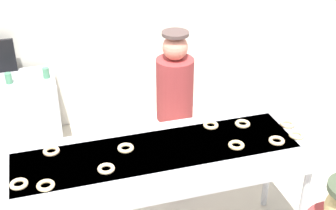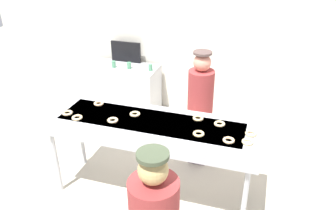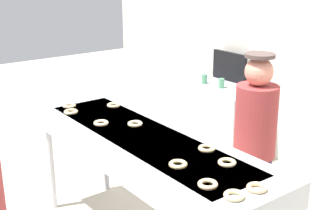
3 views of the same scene
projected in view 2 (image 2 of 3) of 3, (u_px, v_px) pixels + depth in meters
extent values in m
plane|color=beige|center=(153.00, 192.00, 4.26)|extent=(16.00, 16.00, 0.00)
cube|color=silver|center=(199.00, 31.00, 5.62)|extent=(8.00, 0.12, 2.97)
cube|color=#B7BABF|center=(151.00, 128.00, 3.83)|extent=(2.48, 0.75, 0.19)
cube|color=slate|center=(151.00, 124.00, 3.80)|extent=(2.11, 0.53, 0.08)
cylinder|color=#B7BABF|center=(57.00, 162.00, 4.12)|extent=(0.06, 0.06, 0.86)
cylinder|color=#B7BABF|center=(244.00, 201.00, 3.51)|extent=(0.06, 0.06, 0.86)
cylinder|color=#B7BABF|center=(81.00, 137.00, 4.62)|extent=(0.06, 0.06, 0.86)
cylinder|color=#B7BABF|center=(250.00, 168.00, 4.02)|extent=(0.06, 0.06, 0.86)
torus|color=#EAC28C|center=(229.00, 140.00, 3.40)|extent=(0.15, 0.15, 0.03)
torus|color=#E9C689|center=(77.00, 118.00, 3.82)|extent=(0.17, 0.17, 0.03)
torus|color=beige|center=(113.00, 120.00, 3.77)|extent=(0.14, 0.14, 0.03)
torus|color=beige|center=(220.00, 124.00, 3.70)|extent=(0.17, 0.17, 0.03)
torus|color=#EEC989|center=(198.00, 118.00, 3.81)|extent=(0.14, 0.14, 0.03)
torus|color=#F2C287|center=(251.00, 134.00, 3.52)|extent=(0.17, 0.17, 0.03)
torus|color=#EFCD85|center=(199.00, 134.00, 3.51)|extent=(0.17, 0.17, 0.03)
torus|color=#F6C58B|center=(99.00, 103.00, 4.14)|extent=(0.14, 0.14, 0.03)
torus|color=beige|center=(67.00, 113.00, 3.92)|extent=(0.16, 0.16, 0.03)
torus|color=beige|center=(135.00, 114.00, 3.90)|extent=(0.13, 0.13, 0.03)
torus|color=beige|center=(248.00, 142.00, 3.38)|extent=(0.16, 0.16, 0.03)
cube|color=#382036|center=(199.00, 137.00, 4.67)|extent=(0.24, 0.18, 0.80)
cylinder|color=#993333|center=(201.00, 92.00, 4.36)|extent=(0.34, 0.34, 0.59)
sphere|color=#DE8770|center=(202.00, 63.00, 4.17)|extent=(0.22, 0.22, 0.22)
cylinder|color=#4F3D39|center=(203.00, 53.00, 4.11)|extent=(0.24, 0.24, 0.03)
sphere|color=tan|center=(153.00, 170.00, 2.22)|extent=(0.21, 0.21, 0.21)
cylinder|color=#424D36|center=(153.00, 155.00, 2.17)|extent=(0.22, 0.22, 0.03)
cube|color=#B7BABF|center=(122.00, 89.00, 6.05)|extent=(1.31, 0.62, 0.87)
cylinder|color=#4C8C66|center=(129.00, 66.00, 5.73)|extent=(0.07, 0.07, 0.12)
cylinder|color=#4C8C66|center=(114.00, 64.00, 5.79)|extent=(0.07, 0.07, 0.12)
cylinder|color=#4C8C66|center=(150.00, 67.00, 5.65)|extent=(0.07, 0.07, 0.12)
cube|color=black|center=(126.00, 52.00, 5.99)|extent=(0.56, 0.04, 0.37)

